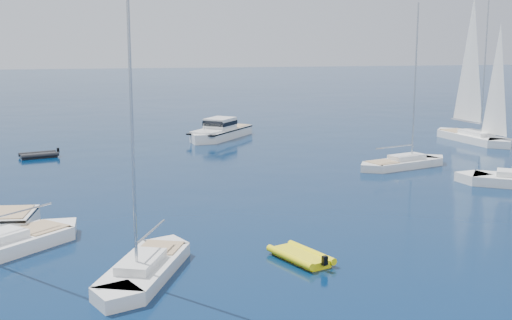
# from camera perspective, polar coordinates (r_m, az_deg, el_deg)

# --- Properties ---
(motor_cruiser_distant) EXTENTS (8.92, 10.46, 2.78)m
(motor_cruiser_distant) POSITION_cam_1_polar(r_m,az_deg,el_deg) (72.42, -3.12, 1.84)
(motor_cruiser_distant) COLOR silver
(motor_cruiser_distant) RESTS_ON ground
(sailboat_fore) EXTENTS (5.74, 9.81, 14.04)m
(sailboat_fore) POSITION_cam_1_polar(r_m,az_deg,el_deg) (32.11, -9.39, -9.64)
(sailboat_fore) COLOR silver
(sailboat_fore) RESTS_ON ground
(sailboat_mid_l) EXTENTS (9.48, 9.74, 15.86)m
(sailboat_mid_l) POSITION_cam_1_polar(r_m,az_deg,el_deg) (37.13, -20.81, -7.40)
(sailboat_mid_l) COLOR white
(sailboat_mid_l) RESTS_ON ground
(sailboat_centre) EXTENTS (9.82, 5.59, 14.03)m
(sailboat_centre) POSITION_cam_1_polar(r_m,az_deg,el_deg) (58.06, 12.29, -0.59)
(sailboat_centre) COLOR silver
(sailboat_centre) RESTS_ON ground
(sailboat_sails_r) EXTENTS (5.06, 11.88, 16.95)m
(sailboat_sails_r) POSITION_cam_1_polar(r_m,az_deg,el_deg) (73.84, 17.79, 1.51)
(sailboat_sails_r) COLOR white
(sailboat_sails_r) RESTS_ON ground
(tender_yellow) EXTENTS (3.31, 4.20, 0.95)m
(tender_yellow) POSITION_cam_1_polar(r_m,az_deg,el_deg) (33.84, 3.79, -8.44)
(tender_yellow) COLOR yellow
(tender_yellow) RESTS_ON ground
(tender_grey_far) EXTENTS (3.92, 2.94, 0.95)m
(tender_grey_far) POSITION_cam_1_polar(r_m,az_deg,el_deg) (64.22, -17.84, 0.21)
(tender_grey_far) COLOR black
(tender_grey_far) RESTS_ON ground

